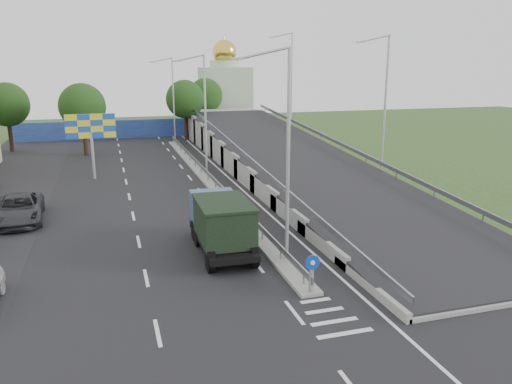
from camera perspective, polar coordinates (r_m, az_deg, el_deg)
name	(u,v)px	position (r m, az deg, el deg)	size (l,w,h in m)	color
ground	(333,321)	(19.81, 8.81, -14.36)	(160.00, 160.00, 0.00)	#2D4C1E
road_surface	(179,197)	(37.12, -8.81, -0.56)	(26.00, 90.00, 0.04)	black
median	(208,181)	(41.40, -5.50, 1.25)	(1.00, 44.00, 0.20)	gray
overpass_ramp	(293,157)	(43.11, 4.29, 4.04)	(10.00, 50.00, 3.50)	gray
median_guardrail	(208,173)	(41.26, -5.52, 2.13)	(0.09, 44.00, 0.71)	gray
sign_bollard	(312,274)	(21.13, 6.37, -9.25)	(0.64, 0.23, 1.67)	black
lamp_post_near	(284,146)	(23.25, 3.27, 5.30)	(2.74, 0.18, 10.08)	#B2B5B7
lamp_post_mid	(203,109)	(42.47, -6.08, 9.37)	(2.74, 0.18, 10.08)	#B2B5B7
lamp_post_far	(172,95)	(62.18, -9.60, 10.83)	(2.74, 0.18, 10.08)	#B2B5B7
blue_wall	(136,129)	(68.18, -13.55, 7.04)	(30.00, 0.50, 2.40)	#2A339B
church	(225,92)	(77.74, -3.57, 11.31)	(7.00, 7.00, 13.80)	#B2CCAD
billboard	(91,130)	(43.91, -18.36, 6.76)	(4.00, 0.24, 5.50)	#B2B5B7
tree_left_mid	(82,107)	(55.79, -19.24, 9.20)	(4.80, 4.80, 7.60)	black
tree_median_far	(185,99)	(64.46, -8.12, 10.45)	(4.80, 4.80, 7.60)	black
tree_left_far	(7,105)	(61.59, -26.60, 8.91)	(4.80, 4.80, 7.60)	black
tree_ramp_far	(205,95)	(72.03, -5.79, 10.92)	(4.80, 4.80, 7.60)	black
dump_truck	(221,221)	(25.83, -4.05, -3.37)	(2.67, 6.64, 2.91)	black
parked_car_c	(19,209)	(34.06, -25.46, -1.75)	(2.72, 5.90, 1.64)	#2D2D32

